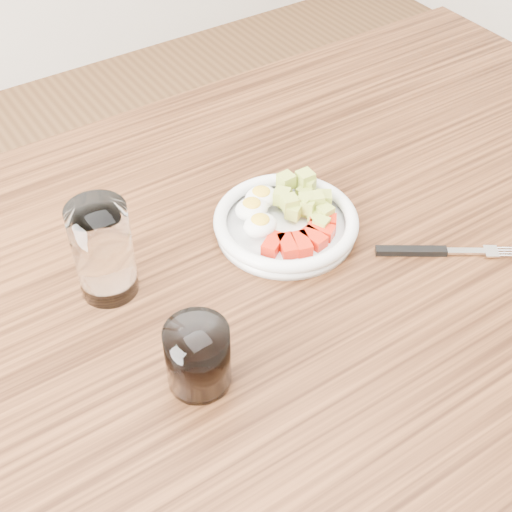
% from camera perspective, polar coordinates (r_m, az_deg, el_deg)
% --- Properties ---
extents(dining_table, '(1.50, 0.90, 0.77)m').
position_cam_1_polar(dining_table, '(1.00, 0.80, -5.53)').
color(dining_table, brown).
rests_on(dining_table, ground).
extents(bowl, '(0.20, 0.20, 0.05)m').
position_cam_1_polar(bowl, '(0.97, 2.37, 2.89)').
color(bowl, white).
rests_on(bowl, dining_table).
extents(fork, '(0.17, 0.12, 0.01)m').
position_cam_1_polar(fork, '(0.97, 13.84, 0.39)').
color(fork, black).
rests_on(fork, dining_table).
extents(water_glass, '(0.07, 0.07, 0.13)m').
position_cam_1_polar(water_glass, '(0.88, -12.13, 0.42)').
color(water_glass, white).
rests_on(water_glass, dining_table).
extents(coffee_glass, '(0.07, 0.07, 0.08)m').
position_cam_1_polar(coffee_glass, '(0.78, -4.66, -8.04)').
color(coffee_glass, white).
rests_on(coffee_glass, dining_table).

